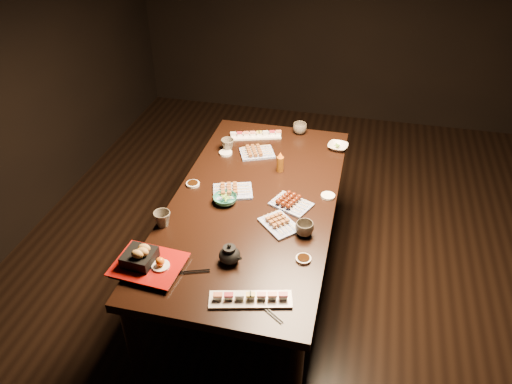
% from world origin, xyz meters
% --- Properties ---
extents(ground, '(5.00, 5.00, 0.00)m').
position_xyz_m(ground, '(0.00, 0.00, 0.00)').
color(ground, black).
rests_on(ground, ground).
extents(dining_table, '(1.12, 1.90, 0.75)m').
position_xyz_m(dining_table, '(-0.22, -0.18, 0.38)').
color(dining_table, black).
rests_on(dining_table, ground).
extents(sushi_platter_near, '(0.38, 0.18, 0.04)m').
position_xyz_m(sushi_platter_near, '(-0.06, -0.91, 0.77)').
color(sushi_platter_near, white).
rests_on(sushi_platter_near, dining_table).
extents(sushi_platter_far, '(0.35, 0.19, 0.04)m').
position_xyz_m(sushi_platter_far, '(-0.38, 0.53, 0.77)').
color(sushi_platter_far, white).
rests_on(sushi_platter_far, dining_table).
extents(yakitori_plate_center, '(0.26, 0.22, 0.06)m').
position_xyz_m(yakitori_plate_center, '(-0.36, -0.13, 0.78)').
color(yakitori_plate_center, '#828EB6').
rests_on(yakitori_plate_center, dining_table).
extents(yakitori_plate_right, '(0.25, 0.25, 0.05)m').
position_xyz_m(yakitori_plate_right, '(-0.04, -0.37, 0.78)').
color(yakitori_plate_right, '#828EB6').
rests_on(yakitori_plate_right, dining_table).
extents(yakitori_plate_left, '(0.25, 0.23, 0.05)m').
position_xyz_m(yakitori_plate_left, '(-0.32, 0.31, 0.78)').
color(yakitori_plate_left, '#828EB6').
rests_on(yakitori_plate_left, dining_table).
extents(tsukune_plate, '(0.25, 0.22, 0.05)m').
position_xyz_m(tsukune_plate, '(-0.01, -0.18, 0.78)').
color(tsukune_plate, '#828EB6').
rests_on(tsukune_plate, dining_table).
extents(edamame_bowl_green, '(0.17, 0.17, 0.04)m').
position_xyz_m(edamame_bowl_green, '(-0.37, -0.24, 0.77)').
color(edamame_bowl_green, '#277A66').
rests_on(edamame_bowl_green, dining_table).
extents(edamame_bowl_cream, '(0.15, 0.15, 0.03)m').
position_xyz_m(edamame_bowl_cream, '(0.18, 0.50, 0.77)').
color(edamame_bowl_cream, beige).
rests_on(edamame_bowl_cream, dining_table).
extents(tempura_tray, '(0.34, 0.28, 0.12)m').
position_xyz_m(tempura_tray, '(-0.57, -0.82, 0.81)').
color(tempura_tray, black).
rests_on(tempura_tray, dining_table).
extents(teacup_near_left, '(0.09, 0.09, 0.08)m').
position_xyz_m(teacup_near_left, '(-0.63, -0.50, 0.79)').
color(teacup_near_left, '#50493E').
rests_on(teacup_near_left, dining_table).
extents(teacup_mid_right, '(0.12, 0.12, 0.07)m').
position_xyz_m(teacup_mid_right, '(0.10, -0.41, 0.79)').
color(teacup_mid_right, '#50493E').
rests_on(teacup_mid_right, dining_table).
extents(teacup_far_left, '(0.09, 0.09, 0.08)m').
position_xyz_m(teacup_far_left, '(-0.51, 0.32, 0.79)').
color(teacup_far_left, '#50493E').
rests_on(teacup_far_left, dining_table).
extents(teacup_far_right, '(0.13, 0.13, 0.07)m').
position_xyz_m(teacup_far_right, '(-0.10, 0.65, 0.79)').
color(teacup_far_right, '#50493E').
rests_on(teacup_far_right, dining_table).
extents(teapot, '(0.16, 0.16, 0.10)m').
position_xyz_m(teapot, '(-0.22, -0.69, 0.80)').
color(teapot, black).
rests_on(teapot, dining_table).
extents(condiment_bottle, '(0.05, 0.05, 0.13)m').
position_xyz_m(condiment_bottle, '(-0.14, 0.15, 0.81)').
color(condiment_bottle, brown).
rests_on(condiment_bottle, dining_table).
extents(sauce_dish_west, '(0.08, 0.08, 0.01)m').
position_xyz_m(sauce_dish_west, '(-0.60, -0.11, 0.76)').
color(sauce_dish_west, white).
rests_on(sauce_dish_west, dining_table).
extents(sauce_dish_east, '(0.10, 0.10, 0.01)m').
position_xyz_m(sauce_dish_east, '(0.18, -0.05, 0.76)').
color(sauce_dish_east, white).
rests_on(sauce_dish_east, dining_table).
extents(sauce_dish_se, '(0.09, 0.09, 0.01)m').
position_xyz_m(sauce_dish_se, '(0.13, -0.60, 0.76)').
color(sauce_dish_se, white).
rests_on(sauce_dish_se, dining_table).
extents(sauce_dish_nw, '(0.10, 0.10, 0.01)m').
position_xyz_m(sauce_dish_nw, '(-0.51, 0.27, 0.76)').
color(sauce_dish_nw, white).
rests_on(sauce_dish_nw, dining_table).
extents(chopsticks_near, '(0.22, 0.10, 0.01)m').
position_xyz_m(chopsticks_near, '(-0.39, -0.81, 0.75)').
color(chopsticks_near, black).
rests_on(chopsticks_near, dining_table).
extents(chopsticks_se, '(0.18, 0.13, 0.01)m').
position_xyz_m(chopsticks_se, '(0.02, -0.94, 0.75)').
color(chopsticks_se, black).
rests_on(chopsticks_se, dining_table).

